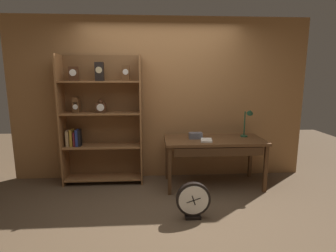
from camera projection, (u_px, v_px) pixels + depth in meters
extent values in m
plane|color=brown|center=(165.00, 216.00, 3.25)|extent=(10.00, 10.00, 0.00)
cube|color=#9E6B3D|center=(160.00, 100.00, 4.36)|extent=(4.80, 0.05, 2.60)
cube|color=brown|center=(62.00, 121.00, 4.09)|extent=(0.02, 0.36, 2.00)
cube|color=brown|center=(141.00, 120.00, 4.16)|extent=(0.03, 0.36, 2.00)
cube|color=brown|center=(104.00, 119.00, 4.30)|extent=(1.23, 0.01, 2.00)
cube|color=brown|center=(105.00, 177.00, 4.29)|extent=(1.18, 0.34, 0.02)
cube|color=brown|center=(103.00, 146.00, 4.20)|extent=(1.18, 0.34, 0.02)
cube|color=brown|center=(102.00, 113.00, 4.10)|extent=(1.18, 0.34, 0.02)
cube|color=brown|center=(100.00, 82.00, 4.01)|extent=(1.18, 0.34, 0.02)
cube|color=#472816|center=(74.00, 74.00, 3.98)|extent=(0.13, 0.08, 0.21)
cylinder|color=white|center=(73.00, 73.00, 3.93)|extent=(0.10, 0.01, 0.10)
cube|color=brown|center=(76.00, 107.00, 4.08)|extent=(0.10, 0.10, 0.16)
cylinder|color=brown|center=(76.00, 100.00, 4.06)|extent=(0.10, 0.10, 0.10)
cylinder|color=white|center=(75.00, 107.00, 4.03)|extent=(0.08, 0.01, 0.08)
cube|color=black|center=(99.00, 72.00, 3.99)|extent=(0.13, 0.09, 0.28)
cylinder|color=#C6B78C|center=(99.00, 70.00, 3.94)|extent=(0.10, 0.01, 0.10)
cube|color=#472816|center=(101.00, 108.00, 4.06)|extent=(0.15, 0.08, 0.15)
sphere|color=#472816|center=(101.00, 102.00, 4.04)|extent=(0.08, 0.08, 0.08)
cylinder|color=white|center=(100.00, 107.00, 4.02)|extent=(0.11, 0.01, 0.11)
cube|color=brown|center=(126.00, 73.00, 4.01)|extent=(0.11, 0.08, 0.23)
cylinder|color=silver|center=(126.00, 72.00, 3.97)|extent=(0.08, 0.01, 0.08)
cube|color=tan|center=(68.00, 138.00, 4.13)|extent=(0.04, 0.15, 0.25)
cube|color=#B78C2D|center=(72.00, 138.00, 4.13)|extent=(0.04, 0.14, 0.26)
cube|color=maroon|center=(75.00, 139.00, 4.13)|extent=(0.02, 0.13, 0.22)
cube|color=navy|center=(77.00, 138.00, 4.13)|extent=(0.04, 0.14, 0.26)
cube|color=black|center=(80.00, 138.00, 4.13)|extent=(0.04, 0.12, 0.25)
cube|color=brown|center=(214.00, 140.00, 4.06)|extent=(1.50, 0.70, 0.04)
cube|color=#50321B|center=(170.00, 171.00, 3.79)|extent=(0.05, 0.05, 0.70)
cube|color=#50321B|center=(265.00, 169.00, 3.88)|extent=(0.05, 0.05, 0.70)
cube|color=#50321B|center=(167.00, 158.00, 4.38)|extent=(0.05, 0.05, 0.70)
cube|color=#50321B|center=(250.00, 157.00, 4.46)|extent=(0.05, 0.05, 0.70)
cube|color=#472C18|center=(219.00, 152.00, 3.75)|extent=(1.27, 0.03, 0.12)
cylinder|color=#1E472D|center=(244.00, 136.00, 4.21)|extent=(0.11, 0.11, 0.02)
cylinder|color=#1E472D|center=(245.00, 123.00, 4.17)|extent=(0.02, 0.02, 0.38)
cone|color=#1E472D|center=(250.00, 112.00, 4.09)|extent=(0.12, 0.14, 0.12)
cube|color=#595960|center=(196.00, 136.00, 4.06)|extent=(0.20, 0.11, 0.09)
cube|color=silver|center=(206.00, 140.00, 3.92)|extent=(0.19, 0.24, 0.02)
cube|color=black|center=(193.00, 216.00, 3.21)|extent=(0.19, 0.11, 0.04)
cylinder|color=black|center=(193.00, 199.00, 3.17)|extent=(0.41, 0.06, 0.41)
cylinder|color=white|center=(194.00, 200.00, 3.13)|extent=(0.35, 0.01, 0.35)
cube|color=black|center=(194.00, 200.00, 3.13)|extent=(0.05, 0.01, 0.12)
cube|color=black|center=(194.00, 200.00, 3.13)|extent=(0.17, 0.01, 0.06)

